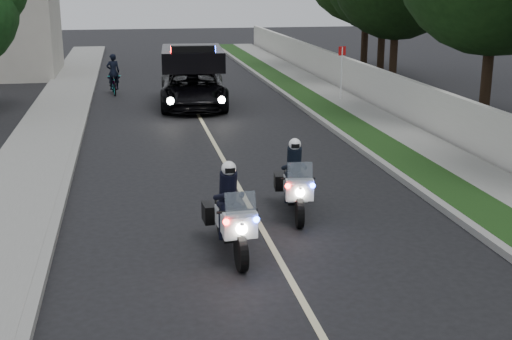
# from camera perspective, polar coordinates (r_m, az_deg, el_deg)

# --- Properties ---
(ground) EXTENTS (120.00, 120.00, 0.00)m
(ground) POSITION_cam_1_polar(r_m,az_deg,el_deg) (12.73, 1.59, -6.84)
(ground) COLOR black
(ground) RESTS_ON ground
(curb_right) EXTENTS (0.20, 60.00, 0.15)m
(curb_right) POSITION_cam_1_polar(r_m,az_deg,el_deg) (23.00, 6.34, 3.48)
(curb_right) COLOR gray
(curb_right) RESTS_ON ground
(grass_verge) EXTENTS (1.20, 60.00, 0.16)m
(grass_verge) POSITION_cam_1_polar(r_m,az_deg,el_deg) (23.21, 8.00, 3.54)
(grass_verge) COLOR #193814
(grass_verge) RESTS_ON ground
(sidewalk_right) EXTENTS (1.40, 60.00, 0.16)m
(sidewalk_right) POSITION_cam_1_polar(r_m,az_deg,el_deg) (23.65, 10.99, 3.63)
(sidewalk_right) COLOR gray
(sidewalk_right) RESTS_ON ground
(property_wall) EXTENTS (0.22, 60.00, 1.50)m
(property_wall) POSITION_cam_1_polar(r_m,az_deg,el_deg) (23.91, 13.32, 5.27)
(property_wall) COLOR beige
(property_wall) RESTS_ON ground
(curb_left) EXTENTS (0.20, 60.00, 0.15)m
(curb_left) POSITION_cam_1_polar(r_m,az_deg,el_deg) (22.08, -14.50, 2.57)
(curb_left) COLOR gray
(curb_left) RESTS_ON ground
(sidewalk_left) EXTENTS (2.00, 60.00, 0.16)m
(sidewalk_left) POSITION_cam_1_polar(r_m,az_deg,el_deg) (22.19, -17.33, 2.42)
(sidewalk_left) COLOR gray
(sidewalk_left) RESTS_ON ground
(lane_marking) EXTENTS (0.12, 50.00, 0.01)m
(lane_marking) POSITION_cam_1_polar(r_m,az_deg,el_deg) (22.18, -3.87, 2.91)
(lane_marking) COLOR #BFB78C
(lane_marking) RESTS_ON ground
(police_moto_left) EXTENTS (0.81, 2.04, 1.71)m
(police_moto_left) POSITION_cam_1_polar(r_m,az_deg,el_deg) (12.74, -2.07, -6.83)
(police_moto_left) COLOR silver
(police_moto_left) RESTS_ON ground
(police_moto_right) EXTENTS (0.90, 1.99, 1.63)m
(police_moto_right) POSITION_cam_1_polar(r_m,az_deg,el_deg) (14.77, 3.22, -3.65)
(police_moto_right) COLOR silver
(police_moto_right) RESTS_ON ground
(police_suv) EXTENTS (2.88, 5.60, 2.64)m
(police_suv) POSITION_cam_1_polar(r_m,az_deg,el_deg) (27.35, -5.19, 5.28)
(police_suv) COLOR black
(police_suv) RESTS_ON ground
(bicycle) EXTENTS (0.72, 1.70, 0.86)m
(bicycle) POSITION_cam_1_polar(r_m,az_deg,el_deg) (30.86, -11.67, 6.20)
(bicycle) COLOR black
(bicycle) RESTS_ON ground
(cyclist) EXTENTS (0.60, 0.44, 1.55)m
(cyclist) POSITION_cam_1_polar(r_m,az_deg,el_deg) (30.86, -11.67, 6.20)
(cyclist) COLOR black
(cyclist) RESTS_ON ground
(sign_post) EXTENTS (0.47, 0.47, 2.33)m
(sign_post) POSITION_cam_1_polar(r_m,az_deg,el_deg) (28.38, 7.02, 5.61)
(sign_post) COLOR #A30B24
(sign_post) RESTS_ON ground
(tree_right_b) EXTENTS (6.93, 6.93, 10.99)m
(tree_right_b) POSITION_cam_1_polar(r_m,az_deg,el_deg) (24.91, 18.27, 3.54)
(tree_right_b) COLOR #193B13
(tree_right_b) RESTS_ON ground
(tree_right_c) EXTENTS (7.66, 7.66, 9.91)m
(tree_right_c) POSITION_cam_1_polar(r_m,az_deg,el_deg) (33.12, 11.21, 6.85)
(tree_right_c) COLOR black
(tree_right_c) RESTS_ON ground
(tree_right_d) EXTENTS (6.99, 6.99, 11.57)m
(tree_right_d) POSITION_cam_1_polar(r_m,az_deg,el_deg) (37.83, 8.89, 8.01)
(tree_right_d) COLOR #1E4015
(tree_right_d) RESTS_ON ground
(tree_right_e) EXTENTS (7.15, 7.15, 10.18)m
(tree_right_e) POSITION_cam_1_polar(r_m,az_deg,el_deg) (36.23, 10.23, 7.63)
(tree_right_e) COLOR #163510
(tree_right_e) RESTS_ON ground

